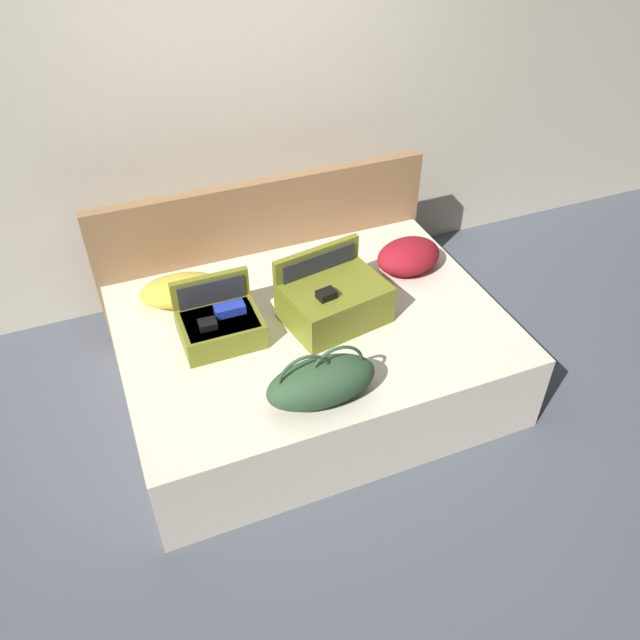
{
  "coord_description": "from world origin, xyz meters",
  "views": [
    {
      "loc": [
        -0.97,
        -2.13,
        2.74
      ],
      "look_at": [
        0.0,
        0.29,
        0.6
      ],
      "focal_mm": 35.79,
      "sensor_mm": 36.0,
      "label": 1
    }
  ],
  "objects_px": {
    "hard_case_large": "(334,299)",
    "pillow_near_headboard": "(408,256)",
    "hard_case_medium": "(220,323)",
    "duffel_bag": "(321,382)",
    "bed": "(313,355)",
    "pillow_center_head": "(181,290)"
  },
  "relations": [
    {
      "from": "pillow_center_head",
      "to": "hard_case_large",
      "type": "bearing_deg",
      "value": -32.4
    },
    {
      "from": "hard_case_medium",
      "to": "pillow_near_headboard",
      "type": "relative_size",
      "value": 1.02
    },
    {
      "from": "bed",
      "to": "hard_case_large",
      "type": "bearing_deg",
      "value": -7.08
    },
    {
      "from": "hard_case_large",
      "to": "pillow_center_head",
      "type": "height_order",
      "value": "hard_case_large"
    },
    {
      "from": "bed",
      "to": "duffel_bag",
      "type": "relative_size",
      "value": 3.82
    },
    {
      "from": "bed",
      "to": "hard_case_medium",
      "type": "height_order",
      "value": "hard_case_medium"
    },
    {
      "from": "duffel_bag",
      "to": "pillow_center_head",
      "type": "relative_size",
      "value": 1.17
    },
    {
      "from": "pillow_near_headboard",
      "to": "hard_case_medium",
      "type": "bearing_deg",
      "value": -171.3
    },
    {
      "from": "bed",
      "to": "hard_case_medium",
      "type": "xyz_separation_m",
      "value": [
        -0.5,
        0.06,
        0.34
      ]
    },
    {
      "from": "bed",
      "to": "pillow_center_head",
      "type": "height_order",
      "value": "pillow_center_head"
    },
    {
      "from": "hard_case_large",
      "to": "duffel_bag",
      "type": "distance_m",
      "value": 0.62
    },
    {
      "from": "hard_case_large",
      "to": "duffel_bag",
      "type": "xyz_separation_m",
      "value": [
        -0.29,
        -0.54,
        -0.02
      ]
    },
    {
      "from": "hard_case_medium",
      "to": "duffel_bag",
      "type": "xyz_separation_m",
      "value": [
        0.33,
        -0.62,
        0.02
      ]
    },
    {
      "from": "hard_case_medium",
      "to": "pillow_near_headboard",
      "type": "xyz_separation_m",
      "value": [
        1.22,
        0.19,
        0.0
      ]
    },
    {
      "from": "bed",
      "to": "pillow_center_head",
      "type": "xyz_separation_m",
      "value": [
        -0.62,
        0.46,
        0.32
      ]
    },
    {
      "from": "bed",
      "to": "pillow_near_headboard",
      "type": "xyz_separation_m",
      "value": [
        0.72,
        0.25,
        0.35
      ]
    },
    {
      "from": "pillow_center_head",
      "to": "bed",
      "type": "bearing_deg",
      "value": -36.34
    },
    {
      "from": "hard_case_large",
      "to": "duffel_bag",
      "type": "relative_size",
      "value": 1.09
    },
    {
      "from": "bed",
      "to": "hard_case_medium",
      "type": "distance_m",
      "value": 0.61
    },
    {
      "from": "hard_case_large",
      "to": "hard_case_medium",
      "type": "distance_m",
      "value": 0.63
    },
    {
      "from": "duffel_bag",
      "to": "pillow_center_head",
      "type": "height_order",
      "value": "duffel_bag"
    },
    {
      "from": "hard_case_large",
      "to": "pillow_near_headboard",
      "type": "distance_m",
      "value": 0.66
    }
  ]
}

